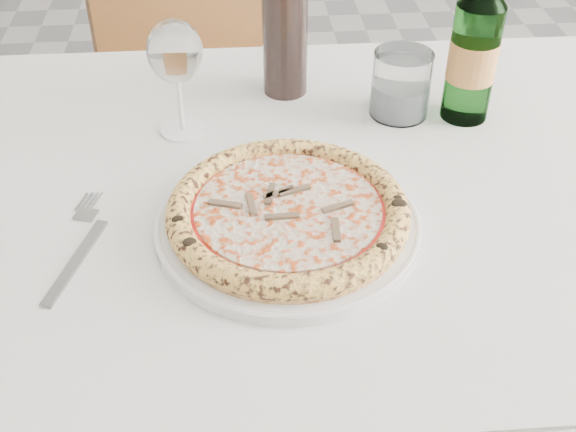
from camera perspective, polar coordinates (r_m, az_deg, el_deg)
The scene contains 9 objects.
dining_table at distance 1.00m, azimuth -0.49°, elevation -1.64°, with size 1.34×0.80×0.76m.
chair_far at distance 1.78m, azimuth -6.82°, elevation 12.65°, with size 0.59×0.59×0.93m.
plate at distance 0.86m, azimuth 0.00°, elevation -0.58°, with size 0.32×0.32×0.02m.
pizza at distance 0.85m, azimuth -0.00°, elevation 0.33°, with size 0.29×0.29×0.03m.
fork at distance 0.87m, azimuth -16.18°, elevation -2.31°, with size 0.06×0.21×0.00m.
wine_glass at distance 0.99m, azimuth -8.91°, elevation 12.51°, with size 0.08×0.08×0.17m.
tumbler at distance 1.07m, azimuth 8.89°, elevation 9.94°, with size 0.09×0.09×0.10m.
beer_bottle at distance 1.06m, azimuth 14.51°, elevation 12.64°, with size 0.07×0.07×0.27m.
wine_bottle at distance 1.09m, azimuth -0.24°, elevation 15.30°, with size 0.07×0.07×0.27m.
Camera 1 is at (-0.30, -0.52, 1.31)m, focal length 45.00 mm.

